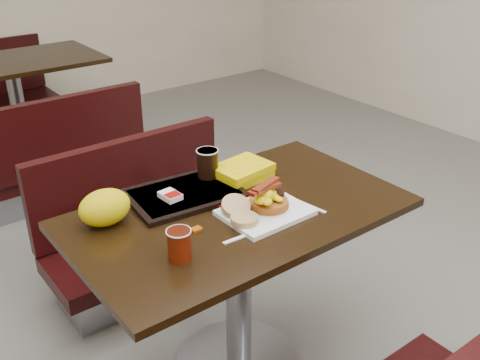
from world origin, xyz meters
TOP-DOWN VIEW (x-y plane):
  - table_near at (0.00, 0.00)m, footprint 1.20×0.70m
  - bench_near_n at (0.00, 0.70)m, footprint 1.00×0.46m
  - table_far at (0.00, 2.60)m, footprint 1.20×0.70m
  - bench_far_s at (0.00, 1.90)m, footprint 1.00×0.46m
  - platter at (0.05, -0.08)m, footprint 0.30×0.23m
  - pancake_stack at (0.08, -0.07)m, footprint 0.18×0.18m
  - sausage_patty at (0.11, -0.04)m, footprint 0.12×0.12m
  - scrambled_eggs at (0.06, -0.08)m, footprint 0.11×0.10m
  - bacon_strips at (0.05, -0.08)m, footprint 0.18×0.11m
  - muffin_bottom at (-0.05, -0.10)m, footprint 0.10×0.10m
  - muffin_top at (-0.04, -0.03)m, footprint 0.12×0.12m
  - coffee_cup_near at (-0.33, -0.13)m, footprint 0.09×0.09m
  - fork at (-0.12, -0.15)m, footprint 0.14×0.03m
  - knife at (0.22, -0.13)m, footprint 0.04×0.16m
  - condiment_syrup at (-0.20, -0.02)m, footprint 0.04×0.03m
  - condiment_ketchup at (-0.04, 0.07)m, footprint 0.06×0.05m
  - tray at (-0.10, 0.20)m, footprint 0.44×0.33m
  - hashbrown_sleeve_left at (-0.17, 0.19)m, footprint 0.07×0.08m
  - coffee_cup_far at (0.04, 0.26)m, footprint 0.08×0.08m
  - clamshell at (0.16, 0.19)m, footprint 0.23×0.19m
  - paper_bag at (-0.42, 0.20)m, footprint 0.21×0.18m

SIDE VIEW (x-z plane):
  - bench_near_n at x=0.00m, z-range 0.00..0.72m
  - bench_far_s at x=0.00m, z-range 0.00..0.72m
  - table_near at x=0.00m, z-range 0.00..0.75m
  - table_far at x=0.00m, z-range 0.00..0.75m
  - knife at x=0.22m, z-range 0.75..0.75m
  - fork at x=-0.12m, z-range 0.75..0.75m
  - condiment_syrup at x=-0.20m, z-range 0.75..0.76m
  - condiment_ketchup at x=-0.04m, z-range 0.75..0.76m
  - platter at x=0.05m, z-range 0.75..0.77m
  - tray at x=-0.10m, z-range 0.75..0.77m
  - muffin_bottom at x=-0.05m, z-range 0.77..0.79m
  - clamshell at x=0.16m, z-range 0.75..0.81m
  - hashbrown_sleeve_left at x=-0.17m, z-range 0.77..0.79m
  - pancake_stack at x=0.08m, z-range 0.77..0.80m
  - muffin_top at x=-0.04m, z-range 0.76..0.82m
  - coffee_cup_near at x=-0.33m, z-range 0.75..0.85m
  - sausage_patty at x=0.11m, z-range 0.80..0.81m
  - paper_bag at x=-0.42m, z-range 0.75..0.88m
  - scrambled_eggs at x=0.06m, z-range 0.80..0.85m
  - coffee_cup_far at x=0.04m, z-range 0.77..0.88m
  - bacon_strips at x=0.05m, z-range 0.85..0.86m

